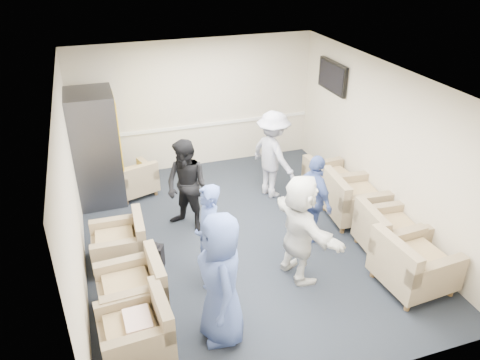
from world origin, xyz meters
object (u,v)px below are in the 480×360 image
object	(u,v)px
armchair_left_mid	(136,290)
person_back_left	(187,187)
vending_machine	(96,148)
person_back_right	(273,155)
armchair_right_near	(411,266)
person_front_right	(300,228)
armchair_right_midnear	(387,233)
person_mid_right	(314,199)
armchair_corner	(135,180)
armchair_left_near	(140,331)
armchair_left_far	(122,244)
armchair_right_far	(329,183)
person_front_left	(221,279)
armchair_right_midfar	(351,200)
person_mid_left	(209,236)

from	to	relation	value
armchair_left_mid	person_back_left	size ratio (longest dim) A/B	0.55
vending_machine	person_back_right	distance (m)	3.24
armchair_left_mid	armchair_right_near	distance (m)	3.81
armchair_right_near	person_back_right	size ratio (longest dim) A/B	0.59
person_back_right	person_front_right	size ratio (longest dim) A/B	1.02
armchair_right_midnear	person_mid_right	distance (m)	1.24
person_back_right	armchair_corner	bearing A→B (deg)	53.54
person_back_left	person_back_right	xyz separation A→B (m)	(1.78, 0.63, 0.04)
armchair_left_near	person_front_right	world-z (taller)	person_front_right
armchair_right_near	person_mid_right	distance (m)	1.75
armchair_left_far	person_back_right	size ratio (longest dim) A/B	0.49
armchair_right_midnear	armchair_right_far	distance (m)	1.80
armchair_left_mid	person_front_left	world-z (taller)	person_front_left
person_front_left	person_front_right	distance (m)	1.58
armchair_right_near	armchair_right_midfar	bearing A→B (deg)	-8.29
armchair_left_near	person_front_left	world-z (taller)	person_front_left
person_front_left	armchair_corner	bearing A→B (deg)	-167.60
armchair_right_near	armchair_corner	xyz separation A→B (m)	(-3.36, 3.94, -0.07)
armchair_left_far	armchair_right_midnear	world-z (taller)	armchair_right_midnear
armchair_left_far	person_back_left	distance (m)	1.39
armchair_left_near	person_back_left	xyz separation A→B (m)	(1.15, 2.45, 0.48)
armchair_left_far	person_mid_left	bearing A→B (deg)	53.78
person_mid_left	armchair_right_midnear	bearing A→B (deg)	95.93
armchair_left_far	vending_machine	xyz separation A→B (m)	(-0.17, 2.09, 0.73)
armchair_corner	person_mid_right	distance (m)	3.57
person_mid_left	person_mid_right	bearing A→B (deg)	115.09
armchair_right_far	person_back_left	xyz separation A→B (m)	(-2.75, -0.14, 0.47)
person_back_right	armchair_left_mid	bearing A→B (deg)	111.11
armchair_right_midnear	person_mid_right	bearing A→B (deg)	56.79
armchair_left_far	person_mid_right	xyz separation A→B (m)	(3.02, -0.37, 0.43)
armchair_left_far	armchair_right_midfar	bearing A→B (deg)	91.26
armchair_right_midfar	person_front_left	size ratio (longest dim) A/B	0.56
vending_machine	person_front_right	xyz separation A→B (m)	(2.57, -3.24, -0.22)
armchair_left_far	person_back_left	world-z (taller)	person_back_left
armchair_right_midfar	person_front_right	xyz separation A→B (m)	(-1.53, -1.12, 0.46)
vending_machine	person_back_left	size ratio (longest dim) A/B	1.30
person_front_right	armchair_right_midfar	bearing A→B (deg)	-62.60
armchair_left_near	armchair_right_midnear	distance (m)	4.02
person_front_left	armchair_left_near	bearing A→B (deg)	-88.72
armchair_right_near	armchair_corner	size ratio (longest dim) A/B	1.05
armchair_right_midnear	armchair_right_far	world-z (taller)	armchair_right_midnear
armchair_right_far	person_back_right	size ratio (longest dim) A/B	0.54
armchair_right_near	vending_machine	distance (m)	5.66
armchair_left_mid	armchair_corner	distance (m)	3.20
armchair_corner	vending_machine	distance (m)	0.97
person_mid_left	armchair_right_near	bearing A→B (deg)	78.97
armchair_right_midfar	person_back_right	bearing A→B (deg)	43.11
armchair_right_midnear	armchair_right_midfar	size ratio (longest dim) A/B	0.94
armchair_right_midfar	armchair_left_near	bearing A→B (deg)	119.66
armchair_left_near	person_mid_left	distance (m)	1.56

